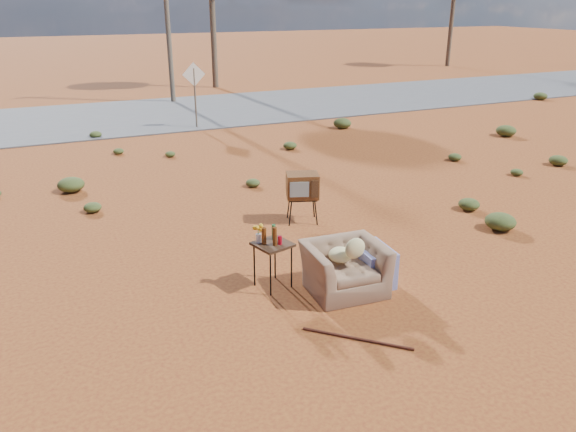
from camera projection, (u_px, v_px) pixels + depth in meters
name	position (u px, v px, depth m)	size (l,w,h in m)	color
ground	(316.00, 290.00, 8.52)	(140.00, 140.00, 0.00)	#96521E
highway	(137.00, 115.00, 21.27)	(140.00, 7.00, 0.04)	#565659
armchair	(351.00, 261.00, 8.39)	(1.40, 0.87, 1.00)	brown
tv_unit	(302.00, 186.00, 10.90)	(0.74, 0.67, 0.99)	black
side_table	(270.00, 242.00, 8.37)	(0.62, 0.62, 1.02)	#392014
rusty_bar	(357.00, 339.00, 7.26)	(0.04, 0.04, 1.46)	#512015
road_sign	(194.00, 84.00, 18.76)	(0.78, 0.06, 2.19)	brown
scrub_patch	(188.00, 200.00, 11.91)	(17.49, 8.07, 0.33)	#434E22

